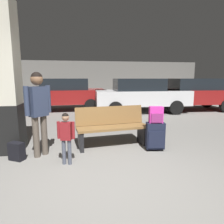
# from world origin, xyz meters

# --- Properties ---
(ground_plane) EXTENTS (18.00, 18.00, 0.10)m
(ground_plane) POSITION_xyz_m (0.00, 4.00, -0.05)
(ground_plane) COLOR gray
(garage_back_wall) EXTENTS (18.00, 0.12, 2.80)m
(garage_back_wall) POSITION_xyz_m (0.00, 12.86, 1.40)
(garage_back_wall) COLOR slate
(garage_back_wall) RESTS_ON ground_plane
(structural_pillar) EXTENTS (0.57, 0.57, 3.06)m
(structural_pillar) POSITION_xyz_m (-1.95, 1.70, 1.52)
(structural_pillar) COLOR black
(structural_pillar) RESTS_ON ground_plane
(bench) EXTENTS (1.65, 0.72, 0.89)m
(bench) POSITION_xyz_m (0.24, 1.70, 0.44)
(bench) COLOR brown
(bench) RESTS_ON ground_plane
(suitcase) EXTENTS (0.40, 0.27, 0.60)m
(suitcase) POSITION_xyz_m (1.10, 1.25, 0.32)
(suitcase) COLOR #191E33
(suitcase) RESTS_ON ground_plane
(backpack_bright) EXTENTS (0.30, 0.23, 0.34)m
(backpack_bright) POSITION_xyz_m (1.10, 1.25, 0.77)
(backpack_bright) COLOR #D833A5
(backpack_bright) RESTS_ON suitcase
(child) EXTENTS (0.31, 0.22, 0.93)m
(child) POSITION_xyz_m (-0.72, 0.85, 0.57)
(child) COLOR #4C5160
(child) RESTS_ON ground_plane
(adult) EXTENTS (0.43, 0.42, 1.64)m
(adult) POSITION_xyz_m (-1.25, 1.34, 1.01)
(adult) COLOR brown
(adult) RESTS_ON ground_plane
(backpack_dark_floor) EXTENTS (0.32, 0.29, 0.34)m
(backpack_dark_floor) POSITION_xyz_m (-1.66, 1.20, 0.17)
(backpack_dark_floor) COLOR black
(backpack_dark_floor) RESTS_ON ground_plane
(parked_car_near) EXTENTS (4.15, 1.90, 1.51)m
(parked_car_near) POSITION_xyz_m (2.26, 6.02, 0.81)
(parked_car_near) COLOR silver
(parked_car_near) RESTS_ON ground_plane
(parked_car_side) EXTENTS (4.22, 2.04, 1.51)m
(parked_car_side) POSITION_xyz_m (4.87, 6.19, 0.81)
(parked_car_side) COLOR maroon
(parked_car_side) RESTS_ON ground_plane
(parked_car_far) EXTENTS (4.16, 1.92, 1.51)m
(parked_car_far) POSITION_xyz_m (-1.25, 7.16, 0.81)
(parked_car_far) COLOR maroon
(parked_car_far) RESTS_ON ground_plane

